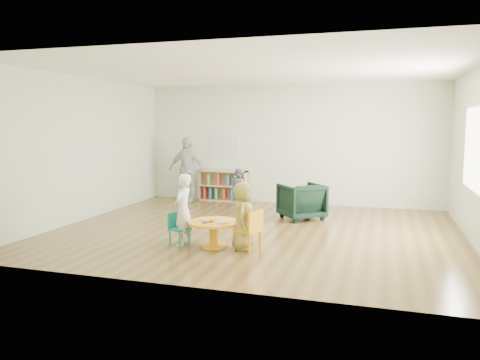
{
  "coord_description": "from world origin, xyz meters",
  "views": [
    {
      "loc": [
        2.13,
        -7.86,
        1.91
      ],
      "look_at": [
        -0.2,
        -0.3,
        0.93
      ],
      "focal_mm": 35.0,
      "sensor_mm": 36.0,
      "label": 1
    }
  ],
  "objects": [
    {
      "name": "toddler",
      "position": [
        -1.01,
        2.22,
        0.44
      ],
      "size": [
        0.54,
        0.53,
        0.88
      ],
      "primitive_type": "imported",
      "rotation": [
        0.0,
        0.0,
        2.42
      ],
      "color": "#17183A",
      "rests_on": "ground"
    },
    {
      "name": "kid_chair_right",
      "position": [
        0.27,
        -1.3,
        0.33
      ],
      "size": [
        0.43,
        0.43,
        0.62
      ],
      "rotation": [
        0.0,
        0.0,
        1.18
      ],
      "color": "orange",
      "rests_on": "ground"
    },
    {
      "name": "room",
      "position": [
        0.01,
        0.0,
        1.89
      ],
      "size": [
        7.1,
        7.0,
        2.8
      ],
      "color": "brown",
      "rests_on": "ground"
    },
    {
      "name": "child_right",
      "position": [
        0.14,
        -1.27,
        0.51
      ],
      "size": [
        0.42,
        0.56,
        1.03
      ],
      "primitive_type": "imported",
      "rotation": [
        0.0,
        0.0,
        1.77
      ],
      "color": "yellow",
      "rests_on": "ground"
    },
    {
      "name": "adult_caretaker",
      "position": [
        -2.42,
        2.5,
        0.78
      ],
      "size": [
        0.92,
        0.4,
        1.56
      ],
      "primitive_type": "imported",
      "rotation": [
        0.0,
        0.0,
        0.02
      ],
      "color": "beige",
      "rests_on": "ground"
    },
    {
      "name": "alphabet_poster",
      "position": [
        -1.6,
        2.98,
        1.35
      ],
      "size": [
        0.74,
        0.01,
        0.54
      ],
      "color": "white",
      "rests_on": "ground"
    },
    {
      "name": "kid_chair_left",
      "position": [
        -0.92,
        -1.27,
        0.27
      ],
      "size": [
        0.35,
        0.35,
        0.51
      ],
      "rotation": [
        0.0,
        0.0,
        -1.95
      ],
      "color": "#198B78",
      "rests_on": "ground"
    },
    {
      "name": "bookshelf",
      "position": [
        -1.61,
        2.86,
        0.37
      ],
      "size": [
        1.2,
        0.3,
        0.75
      ],
      "color": "tan",
      "rests_on": "ground"
    },
    {
      "name": "child_left",
      "position": [
        -0.83,
        -1.29,
        0.56
      ],
      "size": [
        0.28,
        0.42,
        1.12
      ],
      "primitive_type": "imported",
      "rotation": [
        0.0,
        0.0,
        -1.6
      ],
      "color": "white",
      "rests_on": "ground"
    },
    {
      "name": "activity_table",
      "position": [
        -0.34,
        -1.23,
        0.28
      ],
      "size": [
        0.79,
        0.79,
        0.44
      ],
      "rotation": [
        0.0,
        0.0,
        0.18
      ],
      "color": "orange",
      "rests_on": "ground"
    },
    {
      "name": "armchair",
      "position": [
        0.6,
        1.24,
        0.36
      ],
      "size": [
        1.09,
        1.09,
        0.71
      ],
      "primitive_type": "imported",
      "rotation": [
        0.0,
        0.0,
        3.81
      ],
      "color": "black",
      "rests_on": "ground"
    }
  ]
}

